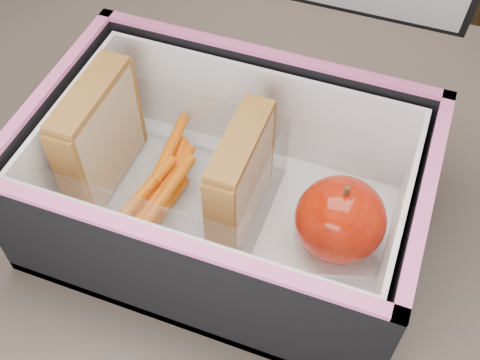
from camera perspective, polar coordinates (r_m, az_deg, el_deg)
name	(u,v)px	position (r m, az deg, el deg)	size (l,w,h in m)	color
kitchen_table	(281,288)	(0.65, 3.87, -10.17)	(1.20, 0.80, 0.75)	brown
lunch_bag	(228,175)	(0.53, -1.19, 0.50)	(0.34, 0.32, 0.32)	black
plastic_tub	(170,171)	(0.56, -6.61, 0.90)	(0.19, 0.13, 0.08)	white
sandwich_left	(100,136)	(0.57, -13.17, 4.13)	(0.03, 0.10, 0.11)	tan
sandwich_right	(241,178)	(0.53, 0.07, 0.17)	(0.03, 0.10, 0.11)	tan
carrot_sticks	(162,186)	(0.57, -7.37, -0.58)	(0.04, 0.15, 0.03)	#D85B15
paper_napkin	(333,242)	(0.56, 8.78, -5.85)	(0.07, 0.07, 0.01)	white
red_apple	(340,219)	(0.52, 9.49, -3.70)	(0.08, 0.08, 0.08)	#890B00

